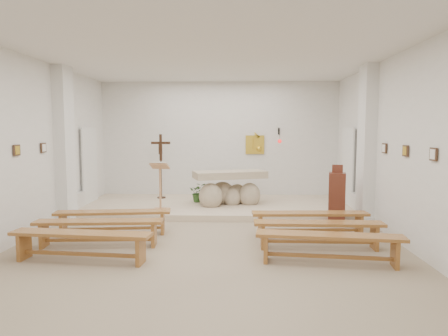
{
  "coord_description": "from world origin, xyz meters",
  "views": [
    {
      "loc": [
        0.51,
        -6.88,
        2.08
      ],
      "look_at": [
        0.24,
        1.6,
        1.27
      ],
      "focal_mm": 32.0,
      "sensor_mm": 36.0,
      "label": 1
    }
  ],
  "objects_px": {
    "bench_left_front": "(113,217)",
    "bench_right_front": "(310,218)",
    "altar": "(229,190)",
    "bench_left_third": "(81,240)",
    "bench_right_third": "(329,242)",
    "crucifix_stand": "(161,161)",
    "bench_left_second": "(99,227)",
    "bench_right_second": "(318,229)",
    "lectern": "(160,186)",
    "donation_pedestal": "(337,198)"
  },
  "relations": [
    {
      "from": "bench_left_front",
      "to": "bench_right_front",
      "type": "bearing_deg",
      "value": -6.44
    },
    {
      "from": "altar",
      "to": "bench_left_third",
      "type": "bearing_deg",
      "value": -135.93
    },
    {
      "from": "bench_left_front",
      "to": "bench_right_third",
      "type": "xyz_separation_m",
      "value": [
        3.9,
        -1.65,
        0.0
      ]
    },
    {
      "from": "altar",
      "to": "bench_left_front",
      "type": "xyz_separation_m",
      "value": [
        -2.26,
        -2.53,
        -0.16
      ]
    },
    {
      "from": "altar",
      "to": "bench_right_third",
      "type": "xyz_separation_m",
      "value": [
        1.63,
        -4.18,
        -0.16
      ]
    },
    {
      "from": "crucifix_stand",
      "to": "bench_left_second",
      "type": "relative_size",
      "value": 0.8
    },
    {
      "from": "crucifix_stand",
      "to": "bench_right_second",
      "type": "relative_size",
      "value": 0.8
    },
    {
      "from": "bench_left_front",
      "to": "bench_left_second",
      "type": "xyz_separation_m",
      "value": [
        0.0,
        -0.83,
        0.0
      ]
    },
    {
      "from": "altar",
      "to": "bench_right_front",
      "type": "height_order",
      "value": "altar"
    },
    {
      "from": "lectern",
      "to": "bench_right_second",
      "type": "relative_size",
      "value": 0.53
    },
    {
      "from": "altar",
      "to": "donation_pedestal",
      "type": "bearing_deg",
      "value": -49.31
    },
    {
      "from": "altar",
      "to": "bench_right_third",
      "type": "relative_size",
      "value": 0.87
    },
    {
      "from": "lectern",
      "to": "bench_right_front",
      "type": "distance_m",
      "value": 3.7
    },
    {
      "from": "crucifix_stand",
      "to": "bench_left_front",
      "type": "relative_size",
      "value": 0.79
    },
    {
      "from": "lectern",
      "to": "donation_pedestal",
      "type": "distance_m",
      "value": 4.1
    },
    {
      "from": "bench_left_front",
      "to": "bench_left_second",
      "type": "height_order",
      "value": "same"
    },
    {
      "from": "bench_left_front",
      "to": "bench_right_third",
      "type": "distance_m",
      "value": 4.24
    },
    {
      "from": "lectern",
      "to": "altar",
      "type": "bearing_deg",
      "value": 32.21
    },
    {
      "from": "bench_right_third",
      "to": "bench_left_second",
      "type": "bearing_deg",
      "value": 174.54
    },
    {
      "from": "lectern",
      "to": "bench_left_third",
      "type": "height_order",
      "value": "lectern"
    },
    {
      "from": "bench_left_third",
      "to": "bench_right_third",
      "type": "bearing_deg",
      "value": 5.56
    },
    {
      "from": "lectern",
      "to": "bench_right_second",
      "type": "bearing_deg",
      "value": -32.64
    },
    {
      "from": "crucifix_stand",
      "to": "bench_left_front",
      "type": "height_order",
      "value": "crucifix_stand"
    },
    {
      "from": "bench_left_second",
      "to": "donation_pedestal",
      "type": "bearing_deg",
      "value": 17.93
    },
    {
      "from": "lectern",
      "to": "bench_left_second",
      "type": "relative_size",
      "value": 0.52
    },
    {
      "from": "crucifix_stand",
      "to": "bench_left_front",
      "type": "distance_m",
      "value": 3.55
    },
    {
      "from": "altar",
      "to": "bench_left_front",
      "type": "relative_size",
      "value": 0.87
    },
    {
      "from": "bench_left_front",
      "to": "bench_right_third",
      "type": "height_order",
      "value": "same"
    },
    {
      "from": "lectern",
      "to": "bench_right_front",
      "type": "bearing_deg",
      "value": -22.35
    },
    {
      "from": "lectern",
      "to": "bench_left_second",
      "type": "xyz_separation_m",
      "value": [
        -0.62,
        -2.51,
        -0.38
      ]
    },
    {
      "from": "lectern",
      "to": "bench_left_third",
      "type": "xyz_separation_m",
      "value": [
        -0.62,
        -3.33,
        -0.38
      ]
    },
    {
      "from": "bench_left_front",
      "to": "bench_right_third",
      "type": "relative_size",
      "value": 1.0
    },
    {
      "from": "bench_right_front",
      "to": "bench_right_second",
      "type": "height_order",
      "value": "same"
    },
    {
      "from": "bench_right_second",
      "to": "bench_left_second",
      "type": "bearing_deg",
      "value": -179.22
    },
    {
      "from": "donation_pedestal",
      "to": "bench_right_front",
      "type": "relative_size",
      "value": 0.58
    },
    {
      "from": "lectern",
      "to": "bench_left_second",
      "type": "height_order",
      "value": "lectern"
    },
    {
      "from": "bench_left_front",
      "to": "donation_pedestal",
      "type": "bearing_deg",
      "value": 6.07
    },
    {
      "from": "bench_left_third",
      "to": "bench_right_third",
      "type": "height_order",
      "value": "same"
    },
    {
      "from": "lectern",
      "to": "bench_left_front",
      "type": "relative_size",
      "value": 0.52
    },
    {
      "from": "bench_left_third",
      "to": "crucifix_stand",
      "type": "bearing_deg",
      "value": 91.99
    },
    {
      "from": "bench_right_front",
      "to": "bench_right_third",
      "type": "xyz_separation_m",
      "value": [
        0.0,
        -1.65,
        0.0
      ]
    },
    {
      "from": "bench_left_third",
      "to": "altar",
      "type": "bearing_deg",
      "value": 67.15
    },
    {
      "from": "lectern",
      "to": "bench_right_third",
      "type": "relative_size",
      "value": 0.52
    },
    {
      "from": "lectern",
      "to": "bench_right_third",
      "type": "distance_m",
      "value": 4.69
    },
    {
      "from": "donation_pedestal",
      "to": "bench_left_front",
      "type": "relative_size",
      "value": 0.58
    },
    {
      "from": "crucifix_stand",
      "to": "bench_right_third",
      "type": "bearing_deg",
      "value": -49.93
    },
    {
      "from": "bench_right_front",
      "to": "lectern",
      "type": "bearing_deg",
      "value": 150.62
    },
    {
      "from": "altar",
      "to": "bench_left_third",
      "type": "xyz_separation_m",
      "value": [
        -2.26,
        -4.18,
        -0.16
      ]
    },
    {
      "from": "bench_left_front",
      "to": "bench_right_second",
      "type": "xyz_separation_m",
      "value": [
        3.9,
        -0.83,
        0.0
      ]
    },
    {
      "from": "crucifix_stand",
      "to": "bench_right_second",
      "type": "bearing_deg",
      "value": -45.02
    }
  ]
}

